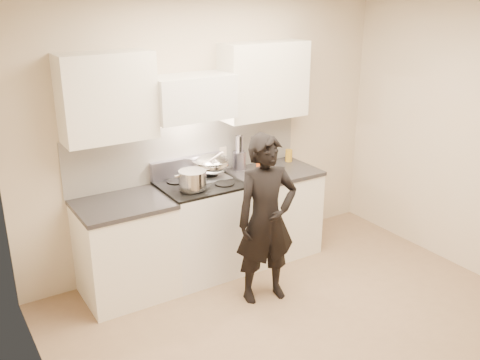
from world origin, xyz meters
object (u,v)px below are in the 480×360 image
wok (211,164)px  utensil_crock (239,159)px  counter_right (270,212)px  stove (201,228)px  person (266,219)px

wok → utensil_crock: (0.38, 0.08, -0.03)m
counter_right → utensil_crock: utensil_crock is taller
stove → counter_right: bearing=0.0°
counter_right → stove: bearing=-180.0°
counter_right → wok: wok is taller
counter_right → wok: (-0.63, 0.14, 0.60)m
wok → utensil_crock: size_ratio=1.30×
utensil_crock → person: person is taller
stove → utensil_crock: 0.83m
stove → wok: size_ratio=2.07×
counter_right → utensil_crock: bearing=138.4°
person → utensil_crock: bearing=82.5°
wok → person: person is taller
counter_right → wok: 0.88m
wok → utensil_crock: utensil_crock is taller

